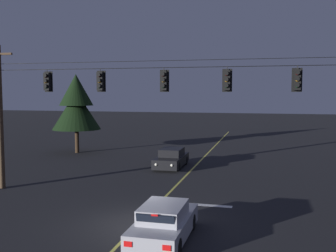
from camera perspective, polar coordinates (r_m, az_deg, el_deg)
ground_plane at (r=17.10m, az=-4.20°, el=-13.92°), size 180.00×180.00×0.00m
lane_centre_stripe at (r=26.42m, az=2.67°, el=-7.13°), size 0.14×60.00×0.01m
stop_bar_paint at (r=19.79m, az=4.29°, el=-11.28°), size 3.40×0.36×0.01m
signal_span_assembly at (r=20.04m, az=-0.70°, el=1.25°), size 21.03×0.32×8.15m
traffic_light_leftmost at (r=22.57m, az=-17.12°, el=6.17°), size 0.48×0.41×1.22m
traffic_light_left_inner at (r=21.13m, az=-9.80°, el=6.42°), size 0.48×0.41×1.22m
traffic_light_centre at (r=19.98m, az=-0.63°, el=6.58°), size 0.48×0.41×1.22m
traffic_light_right_inner at (r=19.41m, az=8.52°, el=6.57°), size 0.48×0.41×1.22m
traffic_light_rightmost at (r=19.37m, az=18.21°, el=6.39°), size 0.48×0.41×1.22m
car_waiting_near_lane at (r=15.08m, az=-0.59°, el=-13.91°), size 1.80×4.33×1.39m
car_oncoming_lead at (r=29.04m, az=0.50°, el=-4.74°), size 1.80×4.42×1.39m
tree_verge_near at (r=36.62m, az=-13.15°, el=3.05°), size 4.36×4.36×7.16m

